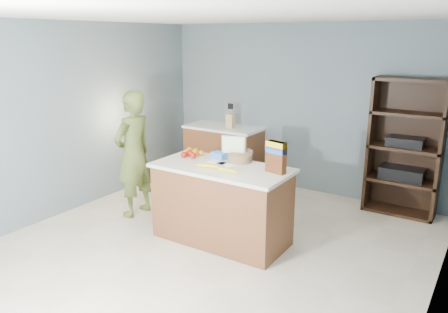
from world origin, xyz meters
The scene contains 15 objects.
floor centered at (0.00, 0.00, 0.00)m, with size 4.50×5.00×0.02m, color beige.
walls centered at (0.00, 0.00, 1.65)m, with size 4.52×5.02×2.51m.
counter_peninsula centered at (0.00, 0.30, 0.42)m, with size 1.56×0.76×0.90m.
back_cabinet centered at (-1.20, 2.20, 0.45)m, with size 1.24×0.62×0.90m.
shelving_unit centered at (1.55, 2.35, 0.86)m, with size 0.90×0.40×1.80m.
person centered at (-1.39, 0.34, 0.83)m, with size 0.60×0.40×1.65m, color #506029.
knife_block centered at (-1.04, 2.16, 1.02)m, with size 0.12×0.10×0.31m.
envelopes centered at (-0.06, 0.39, 0.90)m, with size 0.35×0.15×0.00m.
bananas centered at (0.05, 0.15, 0.92)m, with size 0.55×0.12×0.04m.
apples centered at (-0.53, 0.40, 0.94)m, with size 0.18×0.17×0.08m.
oranges centered at (-0.55, 0.53, 0.93)m, with size 0.28×0.17×0.07m.
blue_carton centered at (-0.19, 0.54, 0.94)m, with size 0.18×0.12×0.08m, color blue.
salad_bowl centered at (0.08, 0.57, 0.96)m, with size 0.30×0.30×0.13m.
tv centered at (-0.04, 0.62, 1.06)m, with size 0.28×0.12×0.28m.
cereal_box centered at (0.61, 0.41, 1.10)m, with size 0.24×0.13×0.34m.
Camera 1 is at (2.56, -3.61, 2.29)m, focal length 35.00 mm.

